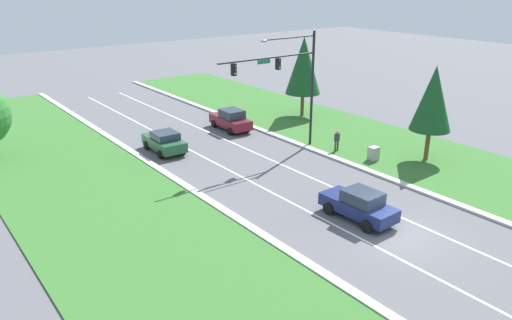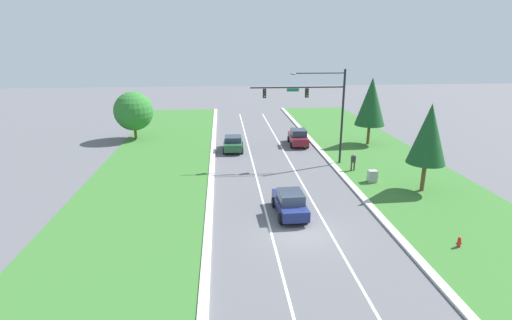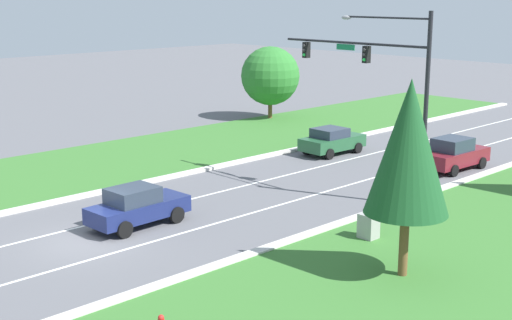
{
  "view_description": "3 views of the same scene",
  "coord_description": "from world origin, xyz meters",
  "views": [
    {
      "loc": [
        -19.6,
        -13.71,
        12.6
      ],
      "look_at": [
        -2.21,
        9.27,
        1.92
      ],
      "focal_mm": 35.0,
      "sensor_mm": 36.0,
      "label": 1
    },
    {
      "loc": [
        -4.63,
        -21.83,
        11.33
      ],
      "look_at": [
        -1.89,
        9.77,
        1.72
      ],
      "focal_mm": 28.0,
      "sensor_mm": 36.0,
      "label": 2
    },
    {
      "loc": [
        23.77,
        -13.68,
        9.56
      ],
      "look_at": [
        -1.69,
        10.87,
        1.25
      ],
      "focal_mm": 50.0,
      "sensor_mm": 36.0,
      "label": 3
    }
  ],
  "objects": [
    {
      "name": "forest_sedan",
      "position": [
        -3.52,
        19.04,
        0.82
      ],
      "size": [
        2.2,
        4.21,
        1.61
      ],
      "rotation": [
        0.0,
        0.0,
        -0.03
      ],
      "color": "#235633",
      "rests_on": "ground_plane"
    },
    {
      "name": "conifer_near_right_tree",
      "position": [
        10.71,
        5.94,
        4.57
      ],
      "size": [
        2.86,
        2.86,
        6.87
      ],
      "color": "brown",
      "rests_on": "ground_plane"
    },
    {
      "name": "traffic_signal_mast",
      "position": [
        4.06,
        13.59,
        5.85
      ],
      "size": [
        8.59,
        0.41,
        8.81
      ],
      "color": "black",
      "rests_on": "ground_plane"
    },
    {
      "name": "lane_stripe_inner_left",
      "position": [
        -1.8,
        0.0,
        0.0
      ],
      "size": [
        0.14,
        81.0,
        0.01
      ],
      "color": "white",
      "rests_on": "ground_plane"
    },
    {
      "name": "pedestrian",
      "position": [
        6.91,
        11.19,
        0.94
      ],
      "size": [
        0.4,
        0.22,
        1.69
      ],
      "rotation": [
        0.0,
        0.0,
        3.15
      ],
      "color": "#42382D",
      "rests_on": "ground_plane"
    },
    {
      "name": "curb_strip_right",
      "position": [
        5.65,
        0.0,
        0.07
      ],
      "size": [
        0.5,
        90.0,
        0.15
      ],
      "color": "beige",
      "rests_on": "ground_plane"
    },
    {
      "name": "lane_stripe_inner_right",
      "position": [
        1.8,
        0.0,
        0.0
      ],
      "size": [
        0.14,
        81.0,
        0.01
      ],
      "color": "white",
      "rests_on": "ground_plane"
    },
    {
      "name": "utility_cabinet",
      "position": [
        7.56,
        8.15,
        0.53
      ],
      "size": [
        0.7,
        0.6,
        1.06
      ],
      "color": "#9E9E99",
      "rests_on": "ground_plane"
    },
    {
      "name": "oak_near_left_tree",
      "position": [
        -14.82,
        25.06,
        3.35
      ],
      "size": [
        4.5,
        4.5,
        5.61
      ],
      "color": "brown",
      "rests_on": "ground_plane"
    },
    {
      "name": "burgundy_sedan",
      "position": [
        3.78,
        20.81,
        0.89
      ],
      "size": [
        2.15,
        4.47,
        1.82
      ],
      "rotation": [
        0.0,
        0.0,
        -0.05
      ],
      "color": "maroon",
      "rests_on": "ground_plane"
    },
    {
      "name": "navy_sedan",
      "position": [
        -0.24,
        2.55,
        0.86
      ],
      "size": [
        2.06,
        4.41,
        1.71
      ],
      "rotation": [
        0.0,
        0.0,
        0.04
      ],
      "color": "navy",
      "rests_on": "ground_plane"
    },
    {
      "name": "curb_strip_left",
      "position": [
        -5.65,
        0.0,
        0.07
      ],
      "size": [
        0.5,
        90.0,
        0.15
      ],
      "color": "beige",
      "rests_on": "ground_plane"
    },
    {
      "name": "ground_plane",
      "position": [
        0.0,
        0.0,
        0.0
      ],
      "size": [
        160.0,
        160.0,
        0.0
      ],
      "primitive_type": "plane",
      "color": "#5B5B60"
    }
  ]
}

